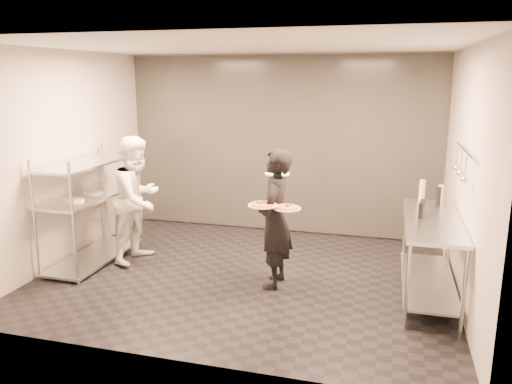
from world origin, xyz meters
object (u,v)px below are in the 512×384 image
(pizza_plate_near, at_px, (263,204))
(bottle_clear, at_px, (441,194))
(waiter, at_px, (275,219))
(pizza_plate_far, at_px, (287,208))
(bottle_dark, at_px, (438,197))
(bottle_green, at_px, (422,190))
(pos_monitor, at_px, (422,209))
(prep_counter, at_px, (431,244))
(salad_plate, at_px, (277,172))
(pass_rack, at_px, (90,206))
(chef, at_px, (138,199))

(pizza_plate_near, relative_size, bottle_clear, 1.52)
(waiter, distance_m, pizza_plate_near, 0.34)
(pizza_plate_far, xyz_separation_m, bottle_dark, (1.67, 0.91, 0.02))
(bottle_green, bearing_deg, bottle_clear, 0.00)
(pizza_plate_far, relative_size, pos_monitor, 1.26)
(prep_counter, bearing_deg, salad_plate, 176.49)
(pass_rack, xyz_separation_m, chef, (0.60, 0.21, 0.08))
(chef, relative_size, salad_plate, 5.57)
(chef, distance_m, bottle_clear, 3.92)
(bottle_green, bearing_deg, pizza_plate_near, -145.57)
(bottle_clear, bearing_deg, salad_plate, -160.43)
(waiter, bearing_deg, salad_plate, -172.44)
(waiter, height_order, pizza_plate_near, waiter)
(prep_counter, relative_size, bottle_dark, 7.63)
(bottle_dark, bearing_deg, bottle_clear, 76.86)
(bottle_clear, relative_size, bottle_dark, 0.93)
(waiter, distance_m, pizza_plate_far, 0.32)
(waiter, relative_size, bottle_clear, 7.57)
(pizza_plate_near, bearing_deg, salad_plate, 84.80)
(waiter, relative_size, chef, 0.97)
(chef, bearing_deg, prep_counter, -85.15)
(pizza_plate_near, relative_size, salad_plate, 1.08)
(chef, xyz_separation_m, pos_monitor, (3.61, -0.15, 0.16))
(pos_monitor, distance_m, bottle_green, 0.75)
(pos_monitor, bearing_deg, prep_counter, -15.19)
(bottle_clear, bearing_deg, prep_counter, -100.06)
(pizza_plate_near, distance_m, bottle_clear, 2.33)
(prep_counter, distance_m, pos_monitor, 0.40)
(prep_counter, xyz_separation_m, pizza_plate_far, (-1.58, -0.34, 0.40))
(bottle_green, bearing_deg, salad_plate, -158.10)
(chef, relative_size, bottle_green, 6.27)
(pizza_plate_far, relative_size, bottle_clear, 1.42)
(salad_plate, xyz_separation_m, bottle_green, (1.72, 0.69, -0.27))
(pizza_plate_near, height_order, bottle_green, bottle_green)
(pizza_plate_near, distance_m, bottle_green, 2.14)
(waiter, relative_size, pos_monitor, 6.73)
(bottle_green, height_order, bottle_clear, bottle_green)
(salad_plate, relative_size, bottle_dark, 1.29)
(waiter, xyz_separation_m, bottle_green, (1.68, 0.97, 0.23))
(pizza_plate_near, bearing_deg, bottle_dark, 26.82)
(pass_rack, relative_size, bottle_green, 5.92)
(waiter, distance_m, bottle_clear, 2.14)
(salad_plate, xyz_separation_m, pos_monitor, (1.68, -0.06, -0.32))
(pass_rack, height_order, bottle_clear, pass_rack)
(bottle_clear, bearing_deg, pos_monitor, -109.36)
(salad_plate, distance_m, bottle_green, 1.87)
(pass_rack, xyz_separation_m, waiter, (2.57, -0.16, 0.06))
(bottle_green, bearing_deg, pizza_plate_far, -142.63)
(pizza_plate_far, distance_m, salad_plate, 0.59)
(bottle_clear, bearing_deg, waiter, -153.03)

